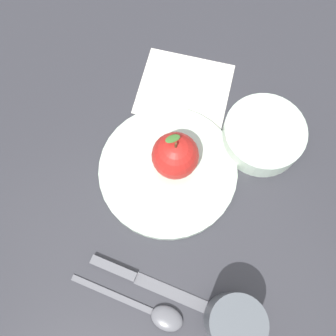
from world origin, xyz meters
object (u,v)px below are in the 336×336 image
side_bowl (262,132)px  knife (141,280)px  spoon (154,313)px  linen_napkin (184,89)px  dinner_plate (168,170)px  apple (175,156)px  cup (234,322)px

side_bowl → knife: 0.31m
knife → spoon: (-0.05, 0.00, 0.00)m
spoon → side_bowl: bearing=-59.3°
spoon → linen_napkin: (0.31, -0.22, -0.00)m
side_bowl → linen_napkin: bearing=26.2°
knife → dinner_plate: bearing=-40.1°
side_bowl → knife: size_ratio=0.82×
apple → side_bowl: (-0.02, -0.15, -0.03)m
cup → knife: size_ratio=0.49×
linen_napkin → cup: bearing=161.9°
dinner_plate → spoon: dinner_plate is taller
apple → spoon: (-0.19, 0.13, -0.05)m
knife → spoon: size_ratio=1.10×
cup → apple: bearing=-8.7°
side_bowl → spoon: 0.33m
side_bowl → cup: bearing=140.1°
side_bowl → knife: bearing=113.1°
cup → knife: cup is taller
linen_napkin → apple: bearing=145.9°
side_bowl → spoon: size_ratio=0.91×
apple → knife: (-0.14, 0.13, -0.05)m
linen_napkin → knife: bearing=141.0°
knife → cup: bearing=-140.3°
linen_napkin → spoon: bearing=145.3°
dinner_plate → linen_napkin: dinner_plate is taller
dinner_plate → spoon: (-0.19, 0.12, -0.00)m
spoon → linen_napkin: spoon is taller
cup → spoon: (0.06, 0.09, -0.04)m
apple → cup: apple is taller
dinner_plate → knife: bearing=139.9°
linen_napkin → side_bowl: bearing=-153.8°
knife → linen_napkin: (0.26, -0.21, -0.00)m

